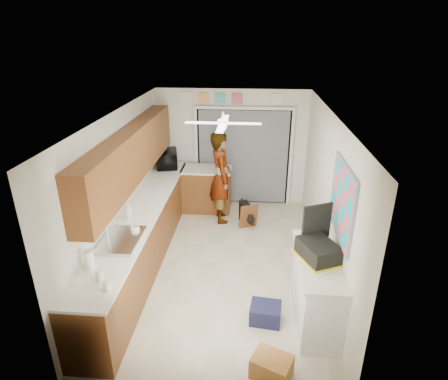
{
  "coord_description": "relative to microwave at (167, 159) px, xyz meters",
  "views": [
    {
      "loc": [
        0.47,
        -5.29,
        3.6
      ],
      "look_at": [
        0.0,
        0.4,
        1.15
      ],
      "focal_mm": 30.0,
      "sensor_mm": 36.0,
      "label": 1
    }
  ],
  "objects": [
    {
      "name": "paper_towel_roll",
      "position": [
        -0.12,
        -3.69,
        -0.05
      ],
      "size": [
        0.13,
        0.13,
        0.25
      ],
      "primitive_type": "cylinder",
      "rotation": [
        0.0,
        0.0,
        -0.2
      ],
      "color": "white",
      "rests_on": "left_countertop"
    },
    {
      "name": "peninsula_base",
      "position": [
        0.84,
        -0.04,
        -0.66
      ],
      "size": [
        1.0,
        0.6,
        0.9
      ],
      "primitive_type": "cube",
      "color": "brown",
      "rests_on": "floor"
    },
    {
      "name": "left_base_cabinets",
      "position": [
        0.04,
        -2.04,
        -0.66
      ],
      "size": [
        0.6,
        4.8,
        0.9
      ],
      "primitive_type": "cube",
      "color": "brown",
      "rests_on": "floor"
    },
    {
      "name": "cardboard_box",
      "position": [
        2.09,
        -4.24,
        -0.98
      ],
      "size": [
        0.52,
        0.46,
        0.27
      ],
      "primitive_type": "cube",
      "rotation": [
        0.0,
        0.0,
        -0.41
      ],
      "color": "#B67939",
      "rests_on": "floor"
    },
    {
      "name": "peninsula_top",
      "position": [
        0.84,
        -0.04,
        -0.19
      ],
      "size": [
        1.04,
        0.64,
        0.04
      ],
      "primitive_type": "cube",
      "color": "white",
      "rests_on": "peninsula_base"
    },
    {
      "name": "back_opening_recess",
      "position": [
        1.59,
        0.43,
        -0.06
      ],
      "size": [
        2.0,
        0.06,
        2.1
      ],
      "primitive_type": "cube",
      "color": "black",
      "rests_on": "wall_back"
    },
    {
      "name": "right_counter_top",
      "position": [
        2.68,
        -3.24,
        -0.19
      ],
      "size": [
        0.54,
        1.44,
        0.04
      ],
      "primitive_type": "cube",
      "color": "white",
      "rests_on": "right_counter_base"
    },
    {
      "name": "faucet",
      "position": [
        -0.14,
        -3.04,
        -0.06
      ],
      "size": [
        0.03,
        0.03,
        0.22
      ],
      "primitive_type": "cylinder",
      "color": "silver",
      "rests_on": "left_countertop"
    },
    {
      "name": "header_frame_2",
      "position": [
        1.44,
        0.43,
        1.19
      ],
      "size": [
        0.22,
        0.02,
        0.22
      ],
      "primitive_type": "cube",
      "color": "#D95171",
      "rests_on": "wall_back"
    },
    {
      "name": "wall_back",
      "position": [
        1.34,
        0.46,
        0.14
      ],
      "size": [
        3.2,
        0.0,
        3.2
      ],
      "primitive_type": "plane",
      "rotation": [
        1.57,
        0.0,
        0.0
      ],
      "color": "silver",
      "rests_on": "ground"
    },
    {
      "name": "route66_sign",
      "position": [
        0.39,
        0.43,
        1.19
      ],
      "size": [
        0.22,
        0.02,
        0.26
      ],
      "primitive_type": "cube",
      "color": "silver",
      "rests_on": "wall_back"
    },
    {
      "name": "curtain_panel",
      "position": [
        1.59,
        0.39,
        -0.06
      ],
      "size": [
        1.9,
        0.03,
        2.05
      ],
      "primitive_type": "cube",
      "color": "gray",
      "rests_on": "wall_back"
    },
    {
      "name": "cup",
      "position": [
        0.16,
        -2.79,
        -0.12
      ],
      "size": [
        0.14,
        0.14,
        0.1
      ],
      "primitive_type": "imported",
      "rotation": [
        0.0,
        0.0,
        0.07
      ],
      "color": "white",
      "rests_on": "left_countertop"
    },
    {
      "name": "suitcase",
      "position": [
        2.66,
        -3.23,
        -0.06
      ],
      "size": [
        0.57,
        0.63,
        0.22
      ],
      "primitive_type": "cube",
      "rotation": [
        0.0,
        0.0,
        0.43
      ],
      "color": "black",
      "rests_on": "right_counter_top"
    },
    {
      "name": "suitcase_lid",
      "position": [
        2.66,
        -2.94,
        0.19
      ],
      "size": [
        0.39,
        0.2,
        0.5
      ],
      "primitive_type": "cube",
      "rotation": [
        0.0,
        0.0,
        0.43
      ],
      "color": "black",
      "rests_on": "suitcase"
    },
    {
      "name": "jar_a",
      "position": [
        0.24,
        -4.07,
        -0.11
      ],
      "size": [
        0.11,
        0.11,
        0.12
      ],
      "primitive_type": "cylinder",
      "rotation": [
        0.0,
        0.0,
        0.38
      ],
      "color": "silver",
      "rests_on": "left_countertop"
    },
    {
      "name": "left_countertop",
      "position": [
        0.05,
        -2.04,
        -0.19
      ],
      "size": [
        0.62,
        4.8,
        0.04
      ],
      "primitive_type": "cube",
      "color": "white",
      "rests_on": "left_base_cabinets"
    },
    {
      "name": "door_trim_right",
      "position": [
        2.61,
        0.4,
        -0.06
      ],
      "size": [
        0.06,
        0.04,
        2.1
      ],
      "primitive_type": "cube",
      "color": "white",
      "rests_on": "wall_back"
    },
    {
      "name": "floor",
      "position": [
        1.34,
        -2.04,
        -1.11
      ],
      "size": [
        5.0,
        5.0,
        0.0
      ],
      "primitive_type": "plane",
      "color": "#B9B095",
      "rests_on": "ground"
    },
    {
      "name": "header_frame_0",
      "position": [
        0.74,
        0.43,
        1.19
      ],
      "size": [
        0.22,
        0.02,
        0.22
      ],
      "primitive_type": "cube",
      "color": "#F5AD51",
      "rests_on": "wall_back"
    },
    {
      "name": "door_trim_head",
      "position": [
        1.59,
        0.4,
        1.01
      ],
      "size": [
        2.1,
        0.04,
        0.06
      ],
      "primitive_type": "cube",
      "color": "white",
      "rests_on": "wall_back"
    },
    {
      "name": "right_counter_base",
      "position": [
        2.69,
        -3.24,
        -0.66
      ],
      "size": [
        0.5,
        1.4,
        0.9
      ],
      "primitive_type": "cube",
      "color": "white",
      "rests_on": "floor"
    },
    {
      "name": "microwave",
      "position": [
        0.0,
        0.0,
        0.0
      ],
      "size": [
        0.56,
        0.71,
        0.34
      ],
      "primitive_type": "imported",
      "rotation": [
        0.0,
        0.0,
        1.82
      ],
      "color": "black",
      "rests_on": "left_countertop"
    },
    {
      "name": "cabinet_door_panel",
      "position": [
        1.75,
        -0.84,
        -0.85
      ],
      "size": [
        0.37,
        0.24,
        0.52
      ],
      "primitive_type": "cube",
      "rotation": [
        0.21,
        0.0,
        0.32
      ],
      "color": "brown",
      "rests_on": "floor"
    },
    {
      "name": "ceiling",
      "position": [
        1.34,
        -2.04,
        1.39
      ],
      "size": [
        5.0,
        5.0,
        0.0
      ],
      "primitive_type": "plane",
      "rotation": [
        3.14,
        0.0,
        0.0
      ],
      "color": "white",
      "rests_on": "ground"
    },
    {
      "name": "wall_front",
      "position": [
        1.34,
        -4.54,
        0.14
      ],
      "size": [
        3.2,
        0.0,
        3.2
      ],
      "primitive_type": "plane",
      "rotation": [
        -1.57,
        0.0,
        0.0
      ],
      "color": "silver",
      "rests_on": "ground"
    },
    {
      "name": "abstract_painting",
      "position": [
        2.92,
        -3.04,
        0.54
      ],
      "size": [
        0.03,
        1.15,
        0.95
      ],
      "primitive_type": "cube",
      "color": "#E65573",
      "rests_on": "wall_right"
    },
    {
      "name": "ceiling_fan",
      "position": [
        1.34,
        -1.84,
        1.21
      ],
      "size": [
        1.14,
        1.14,
        0.24
      ],
      "primitive_type": "cube",
      "color": "white",
      "rests_on": "ceiling"
    },
    {
      "name": "door_trim_left",
      "position": [
        0.57,
        0.4,
        -0.06
      ],
      "size": [
        0.06,
        0.04,
        2.1
      ],
      "primitive_type": "cube",
      "color": "white",
      "rests_on": "wall_back"
    },
    {
      "name": "header_frame_4",
      "position": [
        2.24,
        0.43,
        1.19
      ],
      "size": [
        0.22,
        0.02,
        0.22
      ],
      "primitive_type": "cube",
      "color": "silver",
      "rests_on": "wall_back"
    },
    {
      "name": "wall_left",
      "position": [
        -0.26,
        -2.04,
        0.14
      ],
      "size": [
        0.0,
        5.0,
        5.0
      ],
      "primitive_type": "plane",
      "rotation": [
        1.57,
        0.0,
        1.57
      ],
      "color": "silver",
      "rests_on": "ground"
    },
    {
      "name": "soap_bottle",
      "position": [
        -0.07,
        -2.36,
        -0.03
      ],
      "size": [
        0.14,
        0.14,
        0.28
      ],
      "primitive_type": "imported",
      "rotation": [
        0.0,
        0.0,
        -0.41
      ],
      "color": "silver",
      "rests_on": "left_countertop"
    },
    {
      "name": "sink_basin",
      "position": [
        0.05,
        -3.04,
        -0.16
      ],
      "size": [
        0.5,
        0.76,
        0.06
      ],
      "primitive_type": "cube",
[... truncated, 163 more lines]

